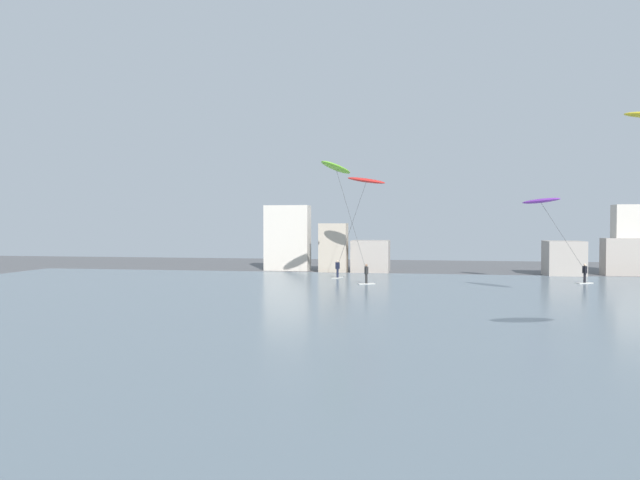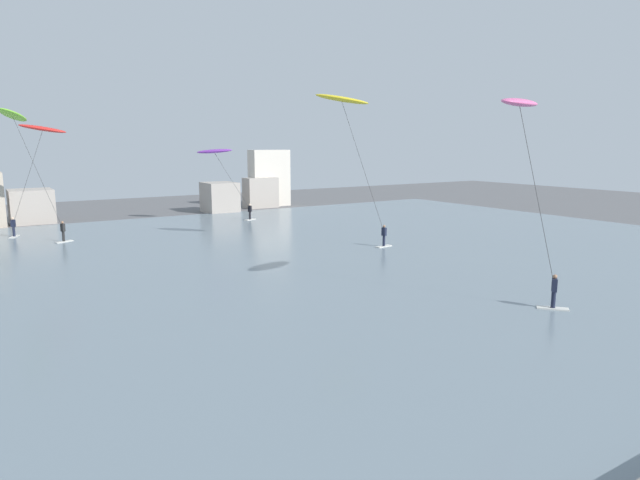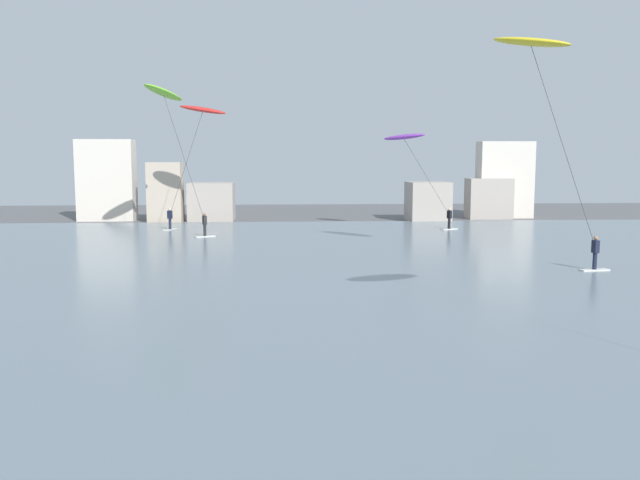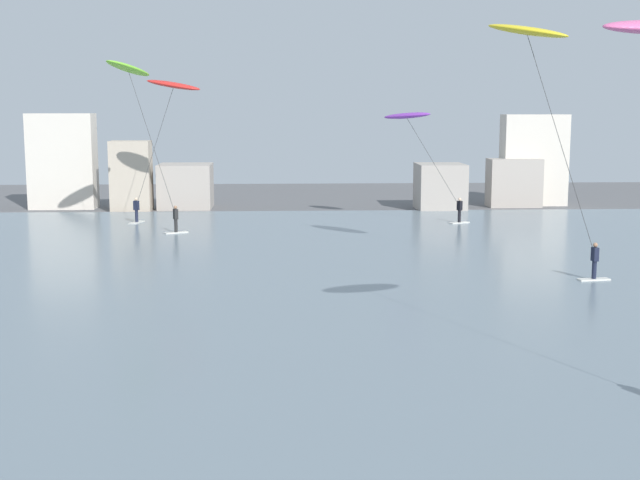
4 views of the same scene
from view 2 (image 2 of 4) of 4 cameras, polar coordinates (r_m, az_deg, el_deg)
name	(u,v)px [view 2 (image 2 of 4)]	position (r m, az deg, el deg)	size (l,w,h in m)	color
water_bay	(196,271)	(34.22, -12.80, -3.19)	(84.00, 52.00, 0.10)	slate
far_shore_buildings	(123,192)	(62.04, -19.80, 4.72)	(40.79, 5.82, 7.09)	beige
kitesurfer_yellow	(345,109)	(40.14, 2.58, 13.49)	(5.46, 3.63, 11.27)	silver
kitesurfer_pink	(523,118)	(27.58, 20.33, 11.79)	(3.64, 3.80, 9.78)	silver
kitesurfer_purple	(217,156)	(54.53, -10.67, 8.60)	(5.89, 3.54, 7.25)	silver
kitesurfer_red	(40,136)	(50.80, -27.10, 9.57)	(5.03, 2.68, 9.30)	silver
kitesurfer_lime	(16,123)	(47.50, -29.07, 10.59)	(4.83, 4.11, 10.28)	silver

